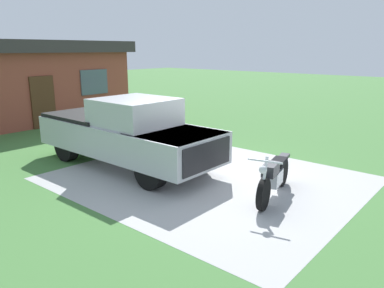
{
  "coord_description": "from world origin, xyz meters",
  "views": [
    {
      "loc": [
        -6.97,
        -5.4,
        3.15
      ],
      "look_at": [
        -0.28,
        0.28,
        0.9
      ],
      "focal_mm": 34.78,
      "sensor_mm": 36.0,
      "label": 1
    }
  ],
  "objects": [
    {
      "name": "ground_plane",
      "position": [
        0.0,
        0.0,
        0.0
      ],
      "size": [
        80.0,
        80.0,
        0.0
      ],
      "primitive_type": "plane",
      "color": "#417137"
    },
    {
      "name": "driveway_pad",
      "position": [
        0.0,
        0.0,
        0.0
      ],
      "size": [
        5.99,
        7.02,
        0.01
      ],
      "primitive_type": "cube",
      "color": "#A4A4A4",
      "rests_on": "ground"
    },
    {
      "name": "neighbor_house",
      "position": [
        0.57,
        11.46,
        1.79
      ],
      "size": [
        9.6,
        5.6,
        3.5
      ],
      "color": "brown",
      "rests_on": "ground"
    },
    {
      "name": "pickup_truck",
      "position": [
        -0.59,
        2.41,
        0.95
      ],
      "size": [
        2.01,
        5.63,
        1.9
      ],
      "color": "black",
      "rests_on": "ground"
    },
    {
      "name": "motorcycle",
      "position": [
        -0.0,
        -1.82,
        0.47
      ],
      "size": [
        2.18,
        0.85,
        1.09
      ],
      "color": "black",
      "rests_on": "ground"
    }
  ]
}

